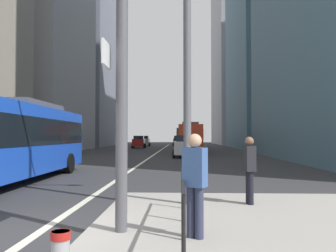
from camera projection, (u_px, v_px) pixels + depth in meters
The scene contains 18 objects.
ground_plane at pixel (146, 160), 26.55m from camera, with size 160.00×160.00×0.00m, color #303033.
lane_centre_line at pixel (155, 154), 36.54m from camera, with size 0.20×80.00×0.01m, color beige.
office_tower_left_mid at pixel (36, 20), 44.20m from camera, with size 11.26×17.40×33.83m, color #9E9EA3.
office_tower_left_far at pixel (87, 67), 68.31m from camera, with size 10.44×22.42×31.45m, color slate.
office_tower_right_mid at pixel (272, 36), 53.95m from camera, with size 11.88×20.59×35.23m, color slate.
office_tower_right_far at pixel (241, 36), 81.89m from camera, with size 12.12×24.25×51.43m, color #9E9EA3.
city_bus_blue_oncoming at pixel (10, 137), 13.65m from camera, with size 2.86×12.03×3.40m.
city_bus_red_receding at pixel (190, 136), 40.19m from camera, with size 2.75×11.49×3.40m.
city_bus_red_distant at pixel (185, 136), 56.20m from camera, with size 2.70×10.56×3.40m.
car_oncoming_mid at pixel (139, 142), 53.96m from camera, with size 2.17×4.14×1.94m.
car_receding_near at pixel (184, 146), 30.48m from camera, with size 2.10×4.34×1.94m.
car_receding_far at pixel (178, 141), 65.88m from camera, with size 2.15×4.58×1.94m.
car_oncoming_far at pixel (144, 141), 63.94m from camera, with size 2.14×4.30×1.94m.
traffic_signal_gantry at pixel (14, 17), 6.41m from camera, with size 6.10×0.65×6.00m.
street_lamp_post at pixel (187, 6), 8.94m from camera, with size 5.50×0.32×8.00m.
pedestrian_railing at pixel (183, 191), 6.37m from camera, with size 0.06×3.87×0.98m.
pedestrian_waiting at pixel (195, 179), 5.86m from camera, with size 0.45×0.39×1.77m.
pedestrian_walking at pixel (249, 167), 8.77m from camera, with size 0.28×0.40×1.72m.
Camera 1 is at (2.77, -6.53, 1.88)m, focal length 36.70 mm.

